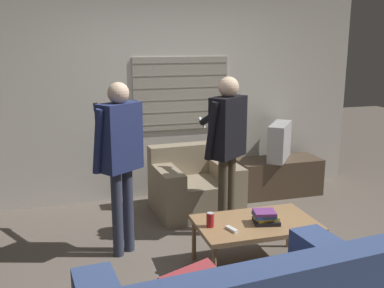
# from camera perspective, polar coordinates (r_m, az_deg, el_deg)

# --- Properties ---
(ground_plane) EXTENTS (16.00, 16.00, 0.00)m
(ground_plane) POSITION_cam_1_polar(r_m,az_deg,el_deg) (4.17, 3.08, -15.38)
(ground_plane) COLOR #665B51
(wall_back) EXTENTS (5.20, 0.08, 2.55)m
(wall_back) POSITION_cam_1_polar(r_m,az_deg,el_deg) (5.66, -3.58, 5.91)
(wall_back) COLOR silver
(wall_back) RESTS_ON ground_plane
(armchair_beige) EXTENTS (1.00, 0.84, 0.76)m
(armchair_beige) POSITION_cam_1_polar(r_m,az_deg,el_deg) (5.31, 0.31, -5.36)
(armchair_beige) COLOR gray
(armchair_beige) RESTS_ON ground_plane
(coffee_table) EXTENTS (1.05, 0.64, 0.43)m
(coffee_table) POSITION_cam_1_polar(r_m,az_deg,el_deg) (4.04, 8.11, -10.25)
(coffee_table) COLOR #9E754C
(coffee_table) RESTS_ON ground_plane
(tv_stand) EXTENTS (1.09, 0.47, 0.47)m
(tv_stand) POSITION_cam_1_polar(r_m,az_deg,el_deg) (6.00, 10.85, -4.06)
(tv_stand) COLOR #4C3D2D
(tv_stand) RESTS_ON ground_plane
(tv) EXTENTS (0.53, 0.61, 0.47)m
(tv) POSITION_cam_1_polar(r_m,az_deg,el_deg) (5.88, 11.03, 0.33)
(tv) COLOR #B2B2B7
(tv) RESTS_ON tv_stand
(person_left_standing) EXTENTS (0.49, 0.82, 1.62)m
(person_left_standing) POSITION_cam_1_polar(r_m,az_deg,el_deg) (4.12, -9.20, -0.55)
(person_left_standing) COLOR #33384C
(person_left_standing) RESTS_ON ground_plane
(person_right_standing) EXTENTS (0.51, 0.78, 1.63)m
(person_right_standing) POSITION_cam_1_polar(r_m,az_deg,el_deg) (4.55, 4.45, 0.98)
(person_right_standing) COLOR #4C4233
(person_right_standing) RESTS_ON ground_plane
(book_stack) EXTENTS (0.25, 0.21, 0.12)m
(book_stack) POSITION_cam_1_polar(r_m,az_deg,el_deg) (3.98, 9.31, -9.19)
(book_stack) COLOR black
(book_stack) RESTS_ON coffee_table
(soda_can) EXTENTS (0.07, 0.07, 0.13)m
(soda_can) POSITION_cam_1_polar(r_m,az_deg,el_deg) (3.86, 2.33, -9.60)
(soda_can) COLOR red
(soda_can) RESTS_ON coffee_table
(spare_remote) EXTENTS (0.08, 0.14, 0.02)m
(spare_remote) POSITION_cam_1_polar(r_m,az_deg,el_deg) (3.82, 5.05, -10.73)
(spare_remote) COLOR white
(spare_remote) RESTS_ON coffee_table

